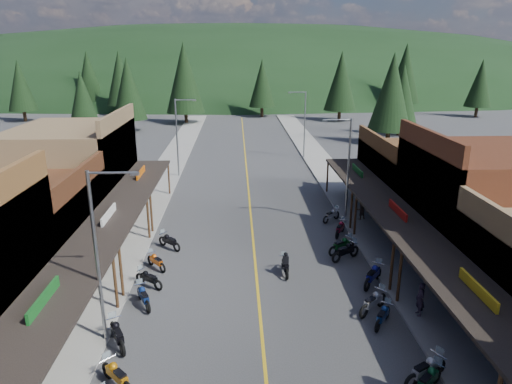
{
  "coord_description": "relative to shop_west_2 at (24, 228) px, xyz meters",
  "views": [
    {
      "loc": [
        -1.06,
        -24.03,
        12.65
      ],
      "look_at": [
        0.27,
        6.79,
        3.0
      ],
      "focal_mm": 32.0,
      "sensor_mm": 36.0,
      "label": 1
    }
  ],
  "objects": [
    {
      "name": "pine_9",
      "position": [
        37.75,
        43.3,
        3.85
      ],
      "size": [
        4.93,
        4.93,
        10.8
      ],
      "color": "black",
      "rests_on": "ground"
    },
    {
      "name": "ridge_hill",
      "position": [
        13.75,
        133.3,
        -2.53
      ],
      "size": [
        310.0,
        140.0,
        60.0
      ],
      "primitive_type": "ellipsoid",
      "color": "black",
      "rests_on": "ground"
    },
    {
      "name": "pine_7",
      "position": [
        -18.25,
        74.3,
        4.7
      ],
      "size": [
        5.88,
        5.88,
        12.5
      ],
      "color": "black",
      "rests_on": "ground"
    },
    {
      "name": "sidewalk_east",
      "position": [
        22.45,
        18.3,
        -2.46
      ],
      "size": [
        3.4,
        94.0,
        0.15
      ],
      "primitive_type": "cube",
      "color": "gray",
      "rests_on": "ground"
    },
    {
      "name": "pedestrian_east_a",
      "position": [
        21.56,
        -6.43,
        -1.52
      ],
      "size": [
        0.44,
        0.64,
        1.72
      ],
      "primitive_type": "imported",
      "rotation": [
        0.0,
        0.0,
        -1.61
      ],
      "color": "#2C2031",
      "rests_on": "sidewalk_east"
    },
    {
      "name": "bike_east_8",
      "position": [
        19.44,
        0.13,
        -1.9
      ],
      "size": [
        2.28,
        1.84,
        1.28
      ],
      "primitive_type": null,
      "rotation": [
        0.0,
        0.0,
        -1.0
      ],
      "color": "black",
      "rests_on": "ground"
    },
    {
      "name": "bike_west_7",
      "position": [
        7.72,
        -2.81,
        -1.97
      ],
      "size": [
        1.98,
        1.68,
        1.12
      ],
      "primitive_type": null,
      "rotation": [
        0.0,
        0.0,
        0.95
      ],
      "color": "black",
      "rests_on": "ground"
    },
    {
      "name": "shop_east_3",
      "position": [
        27.51,
        9.6,
        -0.0
      ],
      "size": [
        10.9,
        10.2,
        6.2
      ],
      "color": "#4C2D16",
      "rests_on": "ground"
    },
    {
      "name": "bike_east_7",
      "position": [
        20.22,
        -3.13,
        -1.87
      ],
      "size": [
        2.03,
        2.33,
        1.33
      ],
      "primitive_type": null,
      "rotation": [
        0.0,
        0.0,
        -0.65
      ],
      "color": "navy",
      "rests_on": "ground"
    },
    {
      "name": "bike_east_5",
      "position": [
        19.57,
        -7.01,
        -1.98
      ],
      "size": [
        1.66,
        1.96,
        1.11
      ],
      "primitive_type": null,
      "rotation": [
        0.0,
        0.0,
        -0.62
      ],
      "color": "navy",
      "rests_on": "ground"
    },
    {
      "name": "rider_on_bike",
      "position": [
        15.45,
        -1.61,
        -1.94
      ],
      "size": [
        0.75,
        1.98,
        1.49
      ],
      "rotation": [
        0.0,
        0.0,
        0.05
      ],
      "color": "black",
      "rests_on": "ground"
    },
    {
      "name": "bike_west_5",
      "position": [
        7.29,
        -8.09,
        -1.89
      ],
      "size": [
        1.7,
        2.35,
        1.29
      ],
      "primitive_type": null,
      "rotation": [
        0.0,
        0.0,
        0.48
      ],
      "color": "black",
      "rests_on": "ground"
    },
    {
      "name": "pine_10",
      "position": [
        -4.25,
        48.3,
        4.25
      ],
      "size": [
        5.38,
        5.38,
        11.6
      ],
      "color": "black",
      "rests_on": "ground"
    },
    {
      "name": "bike_east_10",
      "position": [
        19.97,
        4.05,
        -1.94
      ],
      "size": [
        1.58,
        2.16,
        1.19
      ],
      "primitive_type": null,
      "rotation": [
        0.0,
        0.0,
        -0.48
      ],
      "color": "maroon",
      "rests_on": "ground"
    },
    {
      "name": "sidewalk_west",
      "position": [
        5.05,
        18.3,
        -2.46
      ],
      "size": [
        3.4,
        94.0,
        0.15
      ],
      "primitive_type": "cube",
      "color": "gray",
      "rests_on": "ground"
    },
    {
      "name": "pine_0",
      "position": [
        -26.25,
        60.3,
        3.95
      ],
      "size": [
        5.04,
        5.04,
        11.0
      ],
      "color": "black",
      "rests_on": "ground"
    },
    {
      "name": "bike_east_11",
      "position": [
        19.9,
        6.83,
        -1.97
      ],
      "size": [
        1.88,
        1.8,
        1.12
      ],
      "primitive_type": null,
      "rotation": [
        0.0,
        0.0,
        -0.83
      ],
      "color": "#A5A5AA",
      "rests_on": "ground"
    },
    {
      "name": "centerline",
      "position": [
        13.75,
        18.3,
        -2.53
      ],
      "size": [
        0.15,
        90.0,
        0.01
      ],
      "primitive_type": "cube",
      "color": "gold",
      "rests_on": "ground"
    },
    {
      "name": "streetlight_2",
      "position": [
        20.71,
        6.3,
        1.93
      ],
      "size": [
        2.16,
        0.18,
        8.0
      ],
      "color": "gray",
      "rests_on": "ground"
    },
    {
      "name": "pine_4",
      "position": [
        31.75,
        58.3,
        4.7
      ],
      "size": [
        5.88,
        5.88,
        12.5
      ],
      "color": "black",
      "rests_on": "ground"
    },
    {
      "name": "pine_3",
      "position": [
        17.75,
        64.3,
        3.95
      ],
      "size": [
        5.04,
        5.04,
        11.0
      ],
      "color": "black",
      "rests_on": "ground"
    },
    {
      "name": "streetlight_1",
      "position": [
        6.8,
        20.3,
        1.93
      ],
      "size": [
        2.16,
        0.18,
        8.0
      ],
      "color": "gray",
      "rests_on": "ground"
    },
    {
      "name": "shop_east_2",
      "position": [
        27.54,
        0.0,
        0.99
      ],
      "size": [
        10.9,
        9.0,
        8.2
      ],
      "color": "#562B19",
      "rests_on": "ground"
    },
    {
      "name": "shop_west_3",
      "position": [
        -0.03,
        9.6,
        0.99
      ],
      "size": [
        10.9,
        10.2,
        8.2
      ],
      "color": "brown",
      "rests_on": "ground"
    },
    {
      "name": "pedestrian_east_b",
      "position": [
        22.15,
        6.86,
        -1.6
      ],
      "size": [
        0.86,
        0.67,
        1.56
      ],
      "primitive_type": "imported",
      "rotation": [
        0.0,
        0.0,
        3.49
      ],
      "color": "#4D3D31",
      "rests_on": "sidewalk_east"
    },
    {
      "name": "pine_5",
      "position": [
        47.75,
        70.3,
        5.46
      ],
      "size": [
        6.72,
        6.72,
        14.0
      ],
      "color": "black",
      "rests_on": "ground"
    },
    {
      "name": "bike_west_8",
      "position": [
        7.78,
        -0.62,
        -1.99
      ],
      "size": [
        1.72,
        1.87,
        1.09
      ],
      "primitive_type": null,
      "rotation": [
        0.0,
        0.0,
        0.7
      ],
      "color": "#C1500D",
      "rests_on": "ground"
    },
    {
      "name": "bike_east_4",
      "position": [
        20.03,
        -11.02,
        -1.88
      ],
      "size": [
        2.38,
        1.78,
        1.31
      ],
      "primitive_type": null,
      "rotation": [
        0.0,
        0.0,
        -1.06
      ],
      "color": "#A7A6AC",
      "rests_on": "ground"
    },
    {
      "name": "pine_11",
      "position": [
        33.75,
        36.3,
        4.65
      ],
      "size": [
        5.82,
        5.82,
        12.4
      ],
      "color": "black",
      "rests_on": "ground"
    },
    {
      "name": "pine_8",
      "position": [
        -8.25,
        38.3,
        3.44
      ],
      "size": [
        4.48,
        4.48,
        10.0
      ],
      "color": "black",
      "rests_on": "ground"
    },
    {
      "name": "streetlight_0",
      "position": [
        6.8,
        -7.7,
        1.93
      ],
      "size": [
        2.16,
        0.18,
        8.0
      ],
      "color": "gray",
      "rests_on": "ground"
    },
    {
      "name": "bike_east_9",
      "position": [
        19.4,
        1.08,
        -1.91
      ],
      "size": [
        2.23,
        1.79,
        1.24
      ],
      "primitive_type": null,
      "rotation": [
        0.0,
        0.0,
        -1.0
      ],
      "color": "#0C3F18",
      "rests_on": "ground"
    },
    {
      "name": "streetlight_3",
      "position": [
        20.71,
        28.3,
        1.93
      ],
      "size": [
        2.16,
        0.18,
        8.0
      ],
      "color": "gray",
      "rests_on": "ground"
    },
    {
      "name": "bike_west_9",
      "position": [
        8.16,
        2.28,
        -1.95
      ],
      "size": [
        1.98,
        1.9,
        1.18
      ],
      "primitive_type": null,
      "rotation": [
        0.0,
        0.0,
        0.82
      ],
      "color": "black",
      "rests_on": "ground"
    },
    {
      "name": "shop_west_2",
      "position": [
        0.0,
        0.0,
        0.0
      ],
      "size": [
        10.9,
        9.0,
        6.2
      ],
      "color": "#3F2111",
      "rests_on": "ground"
    },
    {
      "name": "bike_east_6",
      "position": [
        19.43,
        -5.87,
        -1.9
      ],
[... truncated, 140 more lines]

